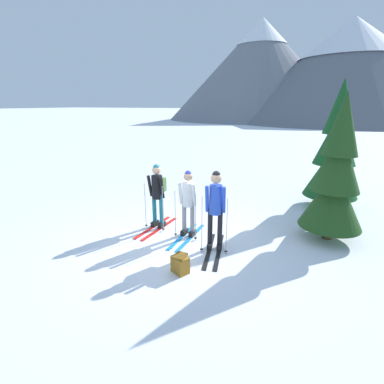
{
  "coord_description": "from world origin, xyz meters",
  "views": [
    {
      "loc": [
        2.79,
        -5.82,
        3.18
      ],
      "look_at": [
        -0.03,
        0.64,
        1.05
      ],
      "focal_mm": 27.4,
      "sensor_mm": 36.0,
      "label": 1
    }
  ],
  "objects": [
    {
      "name": "backpack_on_snow_front",
      "position": [
        0.55,
        -1.28,
        0.19
      ],
      "size": [
        0.39,
        0.36,
        0.38
      ],
      "color": "#99661E",
      "rests_on": "ground"
    },
    {
      "name": "mountain_ridge_distant",
      "position": [
        -1.19,
        57.09,
        9.35
      ],
      "size": [
        55.74,
        42.79,
        19.27
      ],
      "color": "slate",
      "rests_on": "ground"
    },
    {
      "name": "skier_in_blue",
      "position": [
        0.84,
        -0.08,
        1.04
      ],
      "size": [
        0.69,
        1.72,
        1.82
      ],
      "color": "black",
      "rests_on": "ground"
    },
    {
      "name": "pine_tree_near",
      "position": [
        3.22,
        4.1,
        1.79
      ],
      "size": [
        1.62,
        1.62,
        3.91
      ],
      "color": "#51381E",
      "rests_on": "ground"
    },
    {
      "name": "pine_tree_mid",
      "position": [
        3.2,
        1.54,
        1.59
      ],
      "size": [
        1.44,
        1.44,
        3.48
      ],
      "color": "#51381E",
      "rests_on": "ground"
    },
    {
      "name": "skier_in_white",
      "position": [
        0.01,
        0.31,
        0.91
      ],
      "size": [
        0.61,
        1.64,
        1.67
      ],
      "color": "#1E84D1",
      "rests_on": "ground"
    },
    {
      "name": "skier_in_black",
      "position": [
        -0.95,
        0.5,
        0.97
      ],
      "size": [
        0.61,
        1.65,
        1.71
      ],
      "color": "red",
      "rests_on": "ground"
    },
    {
      "name": "ground_plane",
      "position": [
        0.0,
        0.0,
        0.0
      ],
      "size": [
        400.0,
        400.0,
        0.0
      ],
      "primitive_type": "plane",
      "color": "white"
    }
  ]
}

